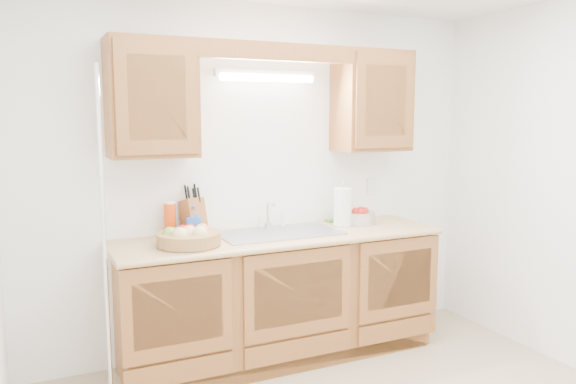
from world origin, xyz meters
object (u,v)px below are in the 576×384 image
paper_towel (343,207)px  apple_bowl (359,217)px  fruit_basket (189,237)px  knife_block (193,217)px

paper_towel → apple_bowl: bearing=6.6°
fruit_basket → apple_bowl: (1.37, 0.16, -0.00)m
fruit_basket → apple_bowl: 1.37m
fruit_basket → paper_towel: paper_towel is taller
knife_block → paper_towel: 1.11m
apple_bowl → fruit_basket: bearing=-173.4°
knife_block → paper_towel: (1.10, -0.15, 0.01)m
paper_towel → apple_bowl: size_ratio=1.21×
knife_block → apple_bowl: bearing=-19.9°
fruit_basket → knife_block: 0.32m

